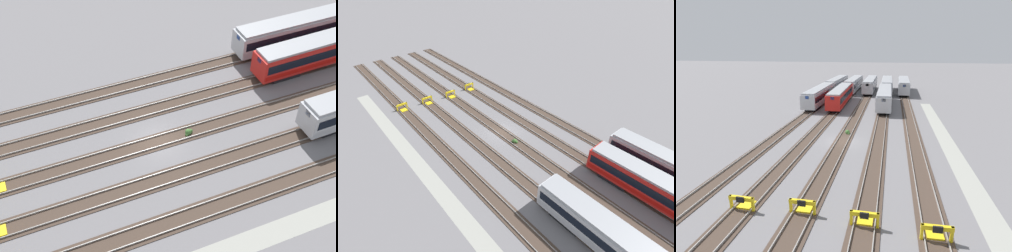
{
  "view_description": "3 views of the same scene",
  "coord_description": "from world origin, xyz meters",
  "views": [
    {
      "loc": [
        -11.18,
        -29.75,
        33.45
      ],
      "look_at": [
        1.09,
        -0.0,
        1.8
      ],
      "focal_mm": 50.0,
      "sensor_mm": 36.0,
      "label": 1
    },
    {
      "loc": [
        26.16,
        -21.11,
        24.34
      ],
      "look_at": [
        1.09,
        -0.0,
        1.8
      ],
      "focal_mm": 28.0,
      "sensor_mm": 36.0,
      "label": 2
    },
    {
      "loc": [
        -31.58,
        -5.95,
        11.68
      ],
      "look_at": [
        1.09,
        -0.0,
        1.8
      ],
      "focal_mm": 28.0,
      "sensor_mm": 36.0,
      "label": 3
    }
  ],
  "objects": [
    {
      "name": "subway_car_front_row_left_inner",
      "position": [
        22.62,
        9.19,
        2.04
      ],
      "size": [
        18.01,
        2.93,
        3.7
      ],
      "color": "#B7BABF",
      "rests_on": "ground"
    },
    {
      "name": "subway_car_front_row_leftmost",
      "position": [
        22.62,
        4.64,
        2.04
      ],
      "size": [
        18.06,
        3.23,
        3.7
      ],
      "color": "red",
      "rests_on": "ground"
    },
    {
      "name": "rail_track_farthest",
      "position": [
        0.0,
        9.19,
        0.04
      ],
      "size": [
        90.0,
        2.23,
        0.21
      ],
      "color": "#47382D",
      "rests_on": "ground"
    },
    {
      "name": "rail_track_nearest",
      "position": [
        0.0,
        -9.19,
        0.04
      ],
      "size": [
        90.0,
        2.23,
        0.21
      ],
      "color": "#47382D",
      "rests_on": "ground"
    },
    {
      "name": "weed_clump",
      "position": [
        3.27,
        -0.11,
        0.24
      ],
      "size": [
        0.92,
        0.7,
        0.64
      ],
      "color": "#427033",
      "rests_on": "ground"
    },
    {
      "name": "rail_track_far_inner",
      "position": [
        0.0,
        4.6,
        0.04
      ],
      "size": [
        90.0,
        2.23,
        0.21
      ],
      "color": "#47382D",
      "rests_on": "ground"
    },
    {
      "name": "rail_track_middle",
      "position": [
        0.0,
        0.0,
        0.04
      ],
      "size": [
        90.0,
        2.24,
        0.21
      ],
      "color": "#47382D",
      "rests_on": "ground"
    },
    {
      "name": "rail_track_near_inner",
      "position": [
        0.0,
        -4.6,
        0.04
      ],
      "size": [
        90.0,
        2.24,
        0.21
      ],
      "color": "#47382D",
      "rests_on": "ground"
    },
    {
      "name": "ground_plane",
      "position": [
        0.0,
        0.0,
        0.0
      ],
      "size": [
        400.0,
        400.0,
        0.0
      ],
      "primitive_type": "plane",
      "color": "slate"
    }
  ]
}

